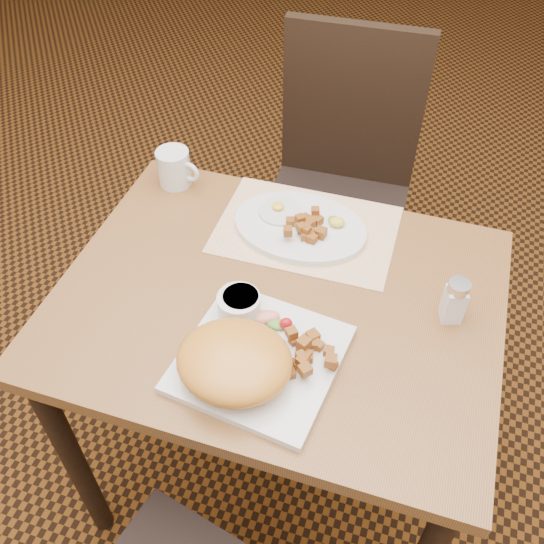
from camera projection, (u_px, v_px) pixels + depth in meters
The scene contains 15 objects.
ground at pixel (276, 465), 1.78m from camera, with size 8.00×8.00×0.00m, color black.
table at pixel (277, 330), 1.32m from camera, with size 0.90×0.70×0.75m.
chair_far at pixel (340, 177), 1.86m from camera, with size 0.44×0.44×0.97m.
placemat at pixel (306, 229), 1.38m from camera, with size 0.40×0.28×0.00m, color white.
plate_square at pixel (260, 359), 1.12m from camera, with size 0.28×0.28×0.02m, color silver.
plate_oval at pixel (300, 227), 1.37m from camera, with size 0.30×0.23×0.02m, color silver, non-canonical shape.
hollandaise_mound at pixel (234, 361), 1.06m from camera, with size 0.21×0.19×0.08m.
ramekin at pixel (239, 304), 1.17m from camera, with size 0.08×0.08×0.05m.
garnish_sq at pixel (272, 320), 1.16m from camera, with size 0.09×0.05×0.03m.
fried_egg at pixel (280, 211), 1.39m from camera, with size 0.10×0.10×0.02m.
garnish_ov at pixel (336, 222), 1.36m from camera, with size 0.05×0.05×0.02m.
salt_shaker at pixel (455, 300), 1.16m from camera, with size 0.05×0.05×0.10m.
coffee_mug at pixel (175, 168), 1.47m from camera, with size 0.11×0.08×0.09m.
home_fries_sq at pixel (308, 353), 1.10m from camera, with size 0.11×0.12×0.04m.
home_fries_ov at pixel (307, 227), 1.34m from camera, with size 0.10×0.11×0.04m.
Camera 1 is at (0.24, -0.78, 1.68)m, focal length 40.00 mm.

